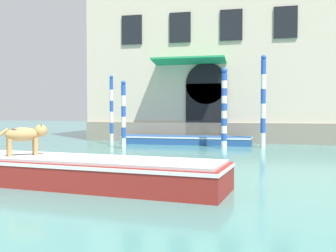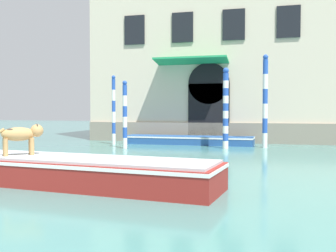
% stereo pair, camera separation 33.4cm
% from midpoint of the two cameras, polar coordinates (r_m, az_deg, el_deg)
% --- Properties ---
extents(palazzo_left, '(14.52, 7.40, 14.40)m').
position_cam_midpoint_polar(palazzo_left, '(25.99, 7.21, 14.12)').
color(palazzo_left, beige).
rests_on(palazzo_left, ground_plane).
extents(boat_foreground, '(6.93, 2.48, 0.69)m').
position_cam_midpoint_polar(boat_foreground, '(9.72, -11.34, -6.41)').
color(boat_foreground, maroon).
rests_on(boat_foreground, ground_plane).
extents(dog_on_deck, '(0.97, 0.88, 0.80)m').
position_cam_midpoint_polar(dog_on_deck, '(10.57, -19.59, -1.18)').
color(dog_on_deck, tan).
rests_on(dog_on_deck, boat_foreground).
extents(boat_moored_near_palazzo, '(7.07, 1.70, 0.44)m').
position_cam_midpoint_polar(boat_moored_near_palazzo, '(21.38, 3.37, -2.02)').
color(boat_moored_near_palazzo, '#234C8C').
rests_on(boat_moored_near_palazzo, ground_plane).
extents(mooring_pole_0, '(0.26, 0.26, 4.57)m').
position_cam_midpoint_polar(mooring_pole_0, '(19.90, 14.39, 3.56)').
color(mooring_pole_0, white).
rests_on(mooring_pole_0, ground_plane).
extents(mooring_pole_1, '(0.22, 0.22, 3.27)m').
position_cam_midpoint_polar(mooring_pole_1, '(18.97, -5.77, 1.71)').
color(mooring_pole_1, white).
rests_on(mooring_pole_1, ground_plane).
extents(mooring_pole_2, '(0.20, 0.20, 3.71)m').
position_cam_midpoint_polar(mooring_pole_2, '(21.28, -7.45, 2.36)').
color(mooring_pole_2, white).
rests_on(mooring_pole_2, ground_plane).
extents(mooring_pole_3, '(0.28, 0.28, 3.89)m').
position_cam_midpoint_polar(mooring_pole_3, '(19.13, 8.87, 2.64)').
color(mooring_pole_3, white).
rests_on(mooring_pole_3, ground_plane).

